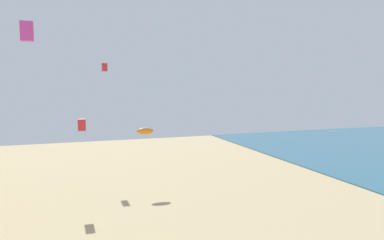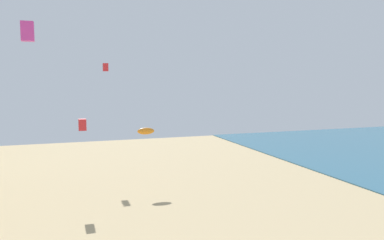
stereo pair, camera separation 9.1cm
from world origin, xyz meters
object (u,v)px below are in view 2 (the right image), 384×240
object	(u,v)px
kite_red_box_2	(106,67)
kite_magenta_box	(27,31)
kite_red_box	(82,125)
kite_orange_parafoil	(146,131)

from	to	relation	value
kite_red_box_2	kite_magenta_box	size ratio (longest dim) A/B	0.67
kite_red_box_2	kite_red_box	bearing A→B (deg)	-106.98
kite_red_box_2	kite_orange_parafoil	xyz separation A→B (m)	(2.55, -8.50, -6.13)
kite_red_box	kite_red_box_2	bearing A→B (deg)	73.02
kite_red_box_2	kite_orange_parafoil	bearing A→B (deg)	-73.31
kite_orange_parafoil	kite_red_box_2	bearing A→B (deg)	106.69
kite_red_box	kite_magenta_box	xyz separation A→B (m)	(-3.66, -4.58, 6.93)
kite_red_box	kite_magenta_box	bearing A→B (deg)	-128.59
kite_red_box	kite_magenta_box	distance (m)	9.08
kite_orange_parafoil	kite_magenta_box	distance (m)	14.18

